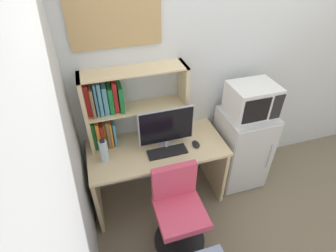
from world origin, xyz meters
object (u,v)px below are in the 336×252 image
(monitor, at_px, (166,128))
(wall_corkboard, at_px, (114,12))
(water_bottle, at_px, (104,151))
(desk_chair, at_px, (178,214))
(hutch_bookshelf, at_px, (118,108))
(microwave, at_px, (252,100))
(mini_fridge, at_px, (241,148))
(keyboard, at_px, (167,152))
(computer_mouse, at_px, (196,144))

(monitor, relative_size, wall_corkboard, 0.71)
(water_bottle, height_order, desk_chair, water_bottle)
(hutch_bookshelf, distance_m, microwave, 1.27)
(mini_fridge, bearing_deg, hutch_bookshelf, 171.35)
(microwave, distance_m, wall_corkboard, 1.46)
(keyboard, xyz_separation_m, microwave, (0.89, 0.11, 0.33))
(monitor, relative_size, desk_chair, 0.62)
(water_bottle, distance_m, desk_chair, 0.86)
(keyboard, relative_size, desk_chair, 0.44)
(water_bottle, xyz_separation_m, desk_chair, (0.53, -0.49, -0.47))
(computer_mouse, height_order, water_bottle, water_bottle)
(hutch_bookshelf, distance_m, wall_corkboard, 0.79)
(water_bottle, distance_m, wall_corkboard, 1.13)
(monitor, height_order, water_bottle, monitor)
(desk_chair, bearing_deg, hutch_bookshelf, 115.78)
(monitor, distance_m, mini_fridge, 1.01)
(microwave, bearing_deg, wall_corkboard, 166.55)
(water_bottle, height_order, mini_fridge, water_bottle)
(hutch_bookshelf, relative_size, keyboard, 2.52)
(mini_fridge, height_order, microwave, microwave)
(desk_chair, height_order, wall_corkboard, wall_corkboard)
(microwave, xyz_separation_m, wall_corkboard, (-1.18, 0.28, 0.82))
(keyboard, xyz_separation_m, wall_corkboard, (-0.29, 0.39, 1.15))
(keyboard, xyz_separation_m, water_bottle, (-0.56, 0.07, 0.10))
(monitor, xyz_separation_m, desk_chair, (-0.04, -0.49, -0.59))
(keyboard, distance_m, mini_fridge, 0.94)
(microwave, bearing_deg, keyboard, -172.78)
(water_bottle, xyz_separation_m, wall_corkboard, (0.26, 0.32, 1.05))
(hutch_bookshelf, height_order, wall_corkboard, wall_corkboard)
(wall_corkboard, bearing_deg, desk_chair, -71.50)
(mini_fridge, bearing_deg, desk_chair, -150.08)
(mini_fridge, bearing_deg, water_bottle, -178.62)
(hutch_bookshelf, relative_size, mini_fridge, 1.01)
(desk_chair, bearing_deg, water_bottle, 137.56)
(water_bottle, relative_size, microwave, 0.53)
(mini_fridge, height_order, wall_corkboard, wall_corkboard)
(microwave, distance_m, desk_chair, 1.27)
(water_bottle, distance_m, microwave, 1.46)
(hutch_bookshelf, height_order, monitor, hutch_bookshelf)
(computer_mouse, bearing_deg, keyboard, -176.55)
(computer_mouse, distance_m, water_bottle, 0.86)
(hutch_bookshelf, xyz_separation_m, keyboard, (0.37, -0.30, -0.37))
(computer_mouse, height_order, mini_fridge, mini_fridge)
(wall_corkboard, bearing_deg, mini_fridge, -13.59)
(computer_mouse, bearing_deg, mini_fridge, 8.77)
(monitor, distance_m, wall_corkboard, 1.03)
(microwave, bearing_deg, desk_chair, -149.94)
(water_bottle, relative_size, desk_chair, 0.28)
(computer_mouse, bearing_deg, monitor, 168.54)
(keyboard, relative_size, microwave, 0.83)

